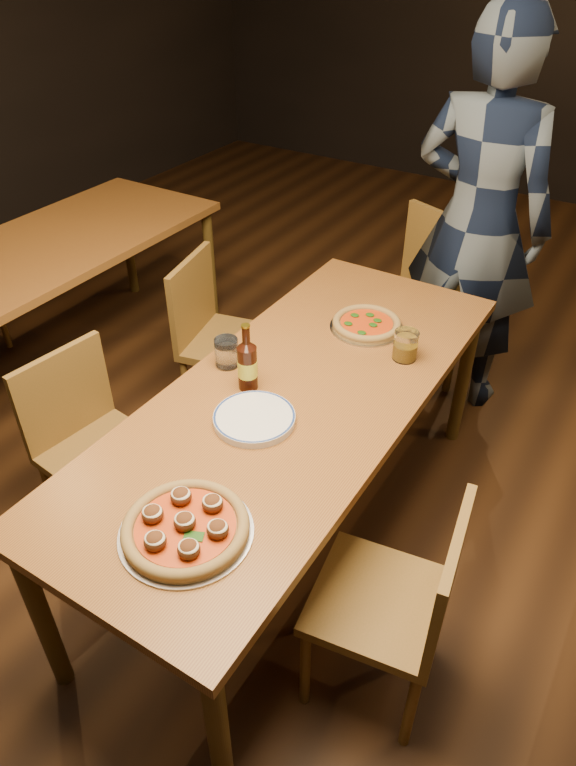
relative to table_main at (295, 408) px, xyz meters
The scene contains 15 objects.
ground 0.68m from the table_main, ahead, with size 9.00×9.00×0.00m, color black.
room_shell 1.18m from the table_main, ahead, with size 9.00×9.00×9.00m.
table_main is the anchor object (origin of this frame).
table_left 1.73m from the table_main, 169.99° to the left, with size 0.80×2.00×0.75m.
chair_main_nw 0.78m from the table_main, 151.57° to the right, with size 0.39×0.39×0.84m, color brown, non-canonical shape.
chair_main_sw 0.89m from the table_main, 142.12° to the left, with size 0.41×0.41×0.88m, color brown, non-canonical shape.
chair_main_e 0.70m from the table_main, 35.84° to the right, with size 0.39×0.39×0.84m, color brown, non-canonical shape.
chair_end 1.20m from the table_main, 93.64° to the left, with size 0.46×0.46×0.98m, color brown, non-canonical shape.
pizza_meatball 0.70m from the table_main, 83.70° to the right, with size 0.37×0.37×0.07m.
pizza_margherita 0.52m from the table_main, 87.61° to the left, with size 0.29×0.29×0.04m.
plate_stack 0.23m from the table_main, 98.46° to the right, with size 0.27×0.27×0.03m, color white.
beer_bottle 0.23m from the table_main, 157.85° to the right, with size 0.07×0.07×0.25m.
water_glass 0.33m from the table_main, behind, with size 0.09×0.09×0.11m, color white.
amber_glass 0.48m from the table_main, 58.98° to the left, with size 0.09×0.09×0.11m, color #906510.
diner 1.38m from the table_main, 82.83° to the left, with size 0.68×0.45×1.86m, color black.
Camera 1 is at (0.91, -1.52, 2.10)m, focal length 30.00 mm.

